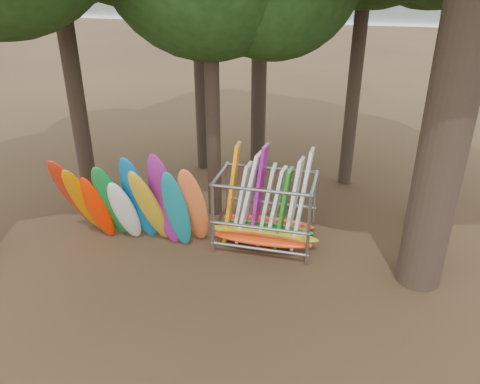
# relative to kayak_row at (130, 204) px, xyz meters

# --- Properties ---
(ground) EXTENTS (120.00, 120.00, 0.00)m
(ground) POSITION_rel_kayak_row_xyz_m (2.60, -0.14, -1.35)
(ground) COLOR #47331E
(ground) RESTS_ON ground
(lake) EXTENTS (160.00, 160.00, 0.00)m
(lake) POSITION_rel_kayak_row_xyz_m (2.60, 59.86, -1.35)
(lake) COLOR gray
(lake) RESTS_ON ground
(kayak_row) EXTENTS (4.31, 2.10, 3.15)m
(kayak_row) POSITION_rel_kayak_row_xyz_m (0.00, 0.00, 0.00)
(kayak_row) COLOR #B3230E
(kayak_row) RESTS_ON ground
(storage_rack) EXTENTS (3.10, 1.57, 2.91)m
(storage_rack) POSITION_rel_kayak_row_xyz_m (3.53, 1.05, -0.36)
(storage_rack) COLOR gray
(storage_rack) RESTS_ON ground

